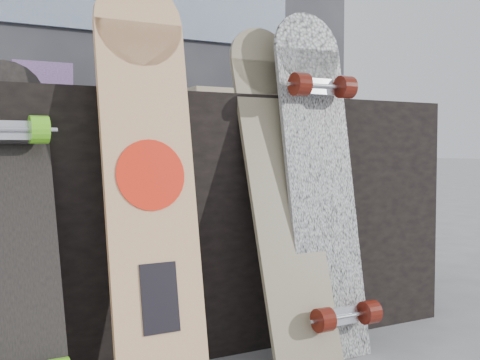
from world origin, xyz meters
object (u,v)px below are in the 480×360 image
longboard_geisha (149,169)px  skateboard_dark (15,228)px  vendor_table (208,215)px  longboard_celtic (281,179)px  longboard_cascadia (322,176)px

longboard_geisha → skateboard_dark: size_ratio=1.27×
longboard_geisha → skateboard_dark: 0.36m
vendor_table → skateboard_dark: skateboard_dark is taller
longboard_geisha → longboard_celtic: bearing=5.5°
longboard_geisha → longboard_celtic: (0.44, 0.04, -0.04)m
longboard_geisha → vendor_table: bearing=48.1°
longboard_cascadia → vendor_table: bearing=115.9°
vendor_table → longboard_celtic: longboard_celtic is taller
longboard_cascadia → skateboard_dark: (-0.89, 0.02, -0.11)m
vendor_table → skateboard_dark: (-0.70, -0.38, 0.04)m
vendor_table → longboard_celtic: size_ratio=1.57×
longboard_celtic → skateboard_dark: 0.77m
vendor_table → longboard_cascadia: longboard_cascadia is taller
vendor_table → longboard_geisha: bearing=-131.9°
longboard_celtic → skateboard_dark: (-0.77, -0.02, -0.10)m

